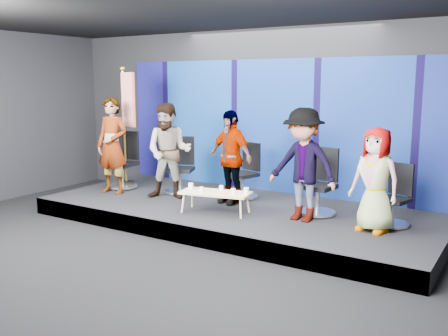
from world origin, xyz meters
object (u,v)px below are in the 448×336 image
(coffee_table, at_px, (215,194))
(flag_stand, at_px, (127,124))
(chair_b, at_px, (181,175))
(mug_a, at_px, (191,186))
(chair_d, at_px, (319,193))
(mug_c, at_px, (221,188))
(panelist_b, at_px, (169,151))
(mug_d, at_px, (233,191))
(panelist_c, at_px, (230,157))
(panelist_e, at_px, (375,180))
(mug_e, at_px, (246,191))
(panelist_a, at_px, (112,146))
(chair_a, at_px, (124,169))
(mug_b, at_px, (201,189))
(panelist_d, at_px, (303,165))
(chair_e, at_px, (394,205))
(chair_c, at_px, (245,180))

(coffee_table, bearing_deg, flag_stand, 163.85)
(chair_b, relative_size, mug_a, 10.71)
(chair_d, distance_m, mug_c, 1.63)
(panelist_b, xyz_separation_m, mug_d, (1.62, -0.38, -0.49))
(panelist_c, xyz_separation_m, mug_d, (0.48, -0.68, -0.44))
(panelist_e, xyz_separation_m, mug_e, (-2.04, -0.19, -0.36))
(panelist_a, bearing_deg, chair_b, 26.36)
(chair_a, relative_size, chair_b, 1.05)
(chair_a, bearing_deg, mug_b, -23.52)
(chair_b, bearing_deg, mug_c, -50.82)
(chair_d, height_order, panelist_e, panelist_e)
(panelist_d, xyz_separation_m, mug_d, (-1.08, -0.31, -0.49))
(chair_d, relative_size, coffee_table, 0.89)
(chair_a, height_order, panelist_b, panelist_b)
(mug_b, height_order, mug_d, mug_d)
(chair_d, xyz_separation_m, mug_b, (-1.70, -0.97, 0.04))
(chair_b, bearing_deg, panelist_d, -33.96)
(panelist_b, distance_m, flag_stand, 1.46)
(chair_a, distance_m, chair_d, 4.21)
(chair_b, height_order, mug_b, chair_b)
(panelist_c, relative_size, chair_e, 1.77)
(panelist_c, height_order, mug_d, panelist_c)
(chair_e, distance_m, coffee_table, 2.84)
(mug_b, height_order, flag_stand, flag_stand)
(chair_d, bearing_deg, mug_b, -143.76)
(chair_c, xyz_separation_m, flag_stand, (-2.51, -0.46, 0.97))
(chair_e, xyz_separation_m, flag_stand, (-5.36, -0.06, 1.00))
(panelist_c, bearing_deg, panelist_e, 7.12)
(chair_b, distance_m, chair_c, 1.31)
(mug_c, bearing_deg, chair_d, 25.41)
(panelist_e, bearing_deg, panelist_b, -166.70)
(panelist_c, relative_size, mug_d, 19.67)
(mug_d, height_order, mug_e, mug_e)
(chair_c, relative_size, mug_b, 12.37)
(panelist_a, distance_m, chair_c, 2.67)
(mug_a, bearing_deg, chair_b, 134.34)
(chair_c, bearing_deg, chair_e, 6.83)
(chair_d, distance_m, mug_e, 1.21)
(panelist_a, bearing_deg, mug_b, -13.75)
(panelist_e, xyz_separation_m, flag_stand, (-5.18, 0.41, 0.55))
(panelist_c, distance_m, mug_d, 0.94)
(panelist_e, xyz_separation_m, mug_b, (-2.73, -0.48, -0.37))
(chair_c, relative_size, coffee_table, 0.84)
(mug_e, bearing_deg, panelist_a, 179.18)
(mug_e, bearing_deg, panelist_e, 5.40)
(panelist_b, height_order, mug_c, panelist_b)
(panelist_c, height_order, panelist_e, panelist_c)
(chair_a, bearing_deg, flag_stand, 46.79)
(mug_a, xyz_separation_m, mug_b, (0.29, -0.09, -0.01))
(mug_c, bearing_deg, mug_e, 2.84)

